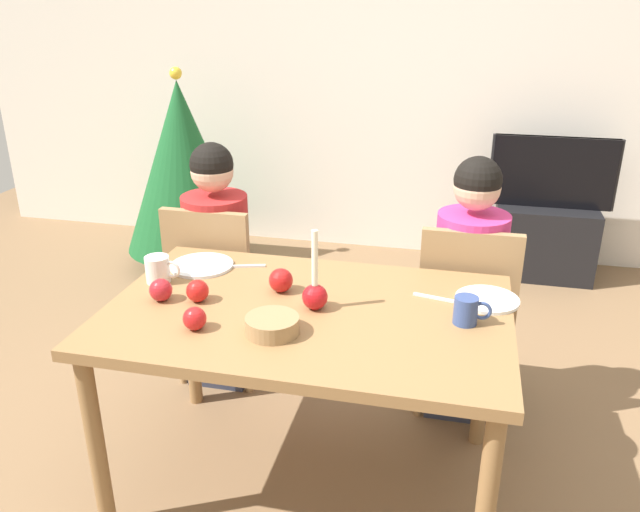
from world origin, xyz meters
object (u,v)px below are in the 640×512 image
object	(u,v)px
apple_near_candle	(195,319)
apple_by_right_mug	(161,290)
apple_by_left_plate	(198,291)
mug_right	(467,310)
christmas_tree	(183,167)
person_left_child	(219,270)
plate_left	(202,265)
tv	(553,172)
bowl_walnuts	(272,325)
person_right_child	(467,294)
dining_table	(307,330)
chair_right	(466,309)
apple_far_edge	(281,280)
plate_right	(487,299)
chair_left	(217,284)
candle_centerpiece	(315,292)
mug_left	(158,269)
tv_stand	(543,241)

from	to	relation	value
apple_near_candle	apple_by_right_mug	bearing A→B (deg)	140.07
apple_by_left_plate	mug_right	bearing A→B (deg)	2.89
christmas_tree	apple_by_right_mug	bearing A→B (deg)	-67.53
person_left_child	apple_near_candle	xyz separation A→B (m)	(0.27, -0.86, 0.22)
christmas_tree	plate_left	bearing A→B (deg)	-63.21
tv	bowl_walnuts	world-z (taller)	tv
mug_right	apple_near_candle	xyz separation A→B (m)	(-0.86, -0.24, -0.01)
person_right_child	christmas_tree	size ratio (longest dim) A/B	0.87
dining_table	person_right_child	xyz separation A→B (m)	(0.55, 0.64, -0.10)
person_left_child	chair_right	bearing A→B (deg)	-1.63
chair_right	apple_far_edge	size ratio (longest dim) A/B	10.08
dining_table	apple_by_right_mug	distance (m)	0.54
apple_by_right_mug	apple_far_edge	xyz separation A→B (m)	(0.40, 0.17, 0.00)
chair_right	plate_right	bearing A→B (deg)	-81.11
chair_left	candle_centerpiece	xyz separation A→B (m)	(0.62, -0.60, 0.30)
chair_right	apple_near_candle	size ratio (longest dim) A/B	11.60
christmas_tree	plate_right	xyz separation A→B (m)	(1.95, -1.71, 0.05)
candle_centerpiece	mug_left	world-z (taller)	candle_centerpiece
mug_left	apple_far_edge	size ratio (longest dim) A/B	1.55
chair_right	candle_centerpiece	world-z (taller)	candle_centerpiece
plate_left	apple_far_edge	xyz separation A→B (m)	(0.38, -0.15, 0.04)
chair_left	christmas_tree	distance (m)	1.52
candle_centerpiece	plate_left	world-z (taller)	candle_centerpiece
plate_right	chair_left	bearing A→B (deg)	161.64
christmas_tree	tv	bearing A→B (deg)	9.10
candle_centerpiece	plate_left	xyz separation A→B (m)	(-0.53, 0.25, -0.06)
person_right_child	plate_left	distance (m)	1.13
person_right_child	tv_stand	xyz separation A→B (m)	(0.50, 1.66, -0.33)
chair_right	plate_right	world-z (taller)	chair_right
apple_by_left_plate	tv_stand	bearing A→B (deg)	58.16
chair_right	tv	xyz separation A→B (m)	(0.50, 1.69, 0.20)
plate_right	mug_right	distance (m)	0.21
tv	candle_centerpiece	size ratio (longest dim) A/B	2.72
person_right_child	apple_near_candle	size ratio (longest dim) A/B	15.11
dining_table	apple_far_edge	distance (m)	0.22
plate_right	apple_far_edge	size ratio (longest dim) A/B	2.53
apple_near_candle	plate_right	bearing A→B (deg)	24.71
apple_by_right_mug	bowl_walnuts	bearing A→B (deg)	-16.71
christmas_tree	plate_right	bearing A→B (deg)	-41.24
candle_centerpiece	person_right_child	bearing A→B (deg)	50.21
chair_left	plate_right	size ratio (longest dim) A/B	3.98
chair_left	bowl_walnuts	distance (m)	0.99
christmas_tree	bowl_walnuts	xyz separation A→B (m)	(1.27, -2.11, 0.07)
person_left_child	mug_left	bearing A→B (deg)	-91.21
apple_near_candle	dining_table	bearing A→B (deg)	34.60
candle_centerpiece	apple_by_left_plate	bearing A→B (deg)	-174.79
mug_left	bowl_walnuts	world-z (taller)	mug_left
mug_right	bowl_walnuts	size ratio (longest dim) A/B	0.71
chair_left	candle_centerpiece	distance (m)	0.91
person_right_child	apple_far_edge	distance (m)	0.88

